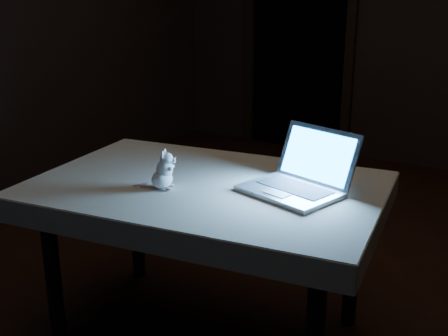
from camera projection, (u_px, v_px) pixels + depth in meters
The scene contains 7 objects.
floor at pixel (280, 294), 2.75m from camera, with size 5.00×5.00×0.00m, color black.
back_wall at pixel (430, 6), 4.37m from camera, with size 4.50×0.04×2.60m, color black.
doorway at pixel (299, 31), 5.00m from camera, with size 1.06×0.36×2.13m, color black, non-canonical shape.
table at pixel (207, 262), 2.34m from camera, with size 1.27×0.82×0.68m, color black, non-canonical shape.
tablecloth at pixel (198, 196), 2.24m from camera, with size 1.37×0.92×0.10m, color beige, non-canonical shape.
laptop at pixel (290, 164), 2.09m from camera, with size 0.35×0.31×0.24m, color #A4A4A9, non-canonical shape.
plush_mouse at pixel (162, 169), 2.16m from camera, with size 0.11×0.11×0.15m, color white, non-canonical shape.
Camera 1 is at (1.06, -2.20, 1.43)m, focal length 45.00 mm.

